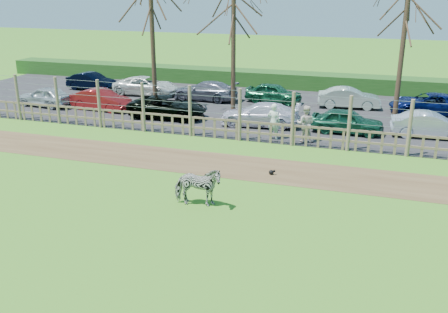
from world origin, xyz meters
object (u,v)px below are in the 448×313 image
(car_7, at_px, (92,82))
(car_11, at_px, (349,98))
(tree_mid, at_px, (234,26))
(car_2, at_px, (167,107))
(zebra, at_px, (197,187))
(car_3, at_px, (260,114))
(crow, at_px, (272,172))
(car_5, at_px, (430,125))
(tree_right, at_px, (405,22))
(car_12, at_px, (429,104))
(car_8, at_px, (146,86))
(car_1, at_px, (101,100))
(visitor_a, at_px, (274,121))
(car_4, at_px, (347,121))
(tree_left, at_px, (151,11))
(car_9, at_px, (205,91))
(visitor_b, at_px, (305,124))
(car_0, at_px, (45,96))
(car_10, at_px, (274,93))

(car_7, bearing_deg, car_11, -82.42)
(tree_mid, bearing_deg, car_2, -137.54)
(zebra, xyz_separation_m, car_7, (-13.86, 15.78, -0.05))
(car_3, bearing_deg, tree_mid, -144.59)
(crow, height_order, car_5, car_5)
(crow, relative_size, car_7, 0.07)
(tree_right, bearing_deg, car_7, 173.69)
(tree_mid, distance_m, car_12, 11.89)
(car_8, bearing_deg, car_12, -92.67)
(car_12, bearing_deg, car_1, -83.11)
(tree_mid, relative_size, visitor_a, 3.96)
(zebra, distance_m, car_5, 13.36)
(car_4, height_order, car_11, same)
(zebra, height_order, crow, zebra)
(zebra, distance_m, car_12, 17.58)
(car_8, distance_m, car_11, 13.21)
(tree_left, xyz_separation_m, car_2, (1.53, -1.72, -4.98))
(car_2, bearing_deg, car_9, -6.94)
(zebra, xyz_separation_m, car_11, (3.64, 15.83, -0.05))
(car_12, bearing_deg, zebra, -35.00)
(visitor_b, bearing_deg, car_11, -101.61)
(car_9, height_order, car_11, same)
(car_7, xyz_separation_m, car_8, (4.30, -0.24, 0.00))
(visitor_a, distance_m, car_1, 11.26)
(car_0, xyz_separation_m, car_4, (17.85, -0.31, 0.00))
(zebra, height_order, car_5, zebra)
(tree_mid, height_order, crow, tree_mid)
(tree_mid, xyz_separation_m, car_9, (-2.51, 2.17, -4.23))
(visitor_a, bearing_deg, tree_left, -14.08)
(visitor_a, height_order, car_0, visitor_a)
(tree_right, height_order, car_1, tree_right)
(car_1, relative_size, car_8, 0.84)
(zebra, xyz_separation_m, visitor_a, (0.75, 8.19, 0.21))
(tree_mid, distance_m, car_10, 5.39)
(tree_mid, xyz_separation_m, car_1, (-7.43, -2.17, -4.23))
(tree_right, distance_m, visitor_b, 7.97)
(car_4, relative_size, car_12, 0.82)
(tree_mid, distance_m, tree_right, 9.02)
(car_2, distance_m, car_11, 10.84)
(car_0, bearing_deg, crow, 71.99)
(crow, distance_m, car_10, 12.58)
(car_3, distance_m, car_5, 8.31)
(visitor_b, xyz_separation_m, car_0, (-16.12, 2.42, -0.26))
(car_4, relative_size, car_11, 0.97)
(crow, xyz_separation_m, car_3, (-2.15, 6.70, 0.54))
(car_4, height_order, car_7, same)
(zebra, relative_size, visitor_a, 0.95)
(tree_mid, height_order, visitor_a, tree_mid)
(tree_left, distance_m, car_2, 5.48)
(car_10, bearing_deg, car_7, 95.02)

